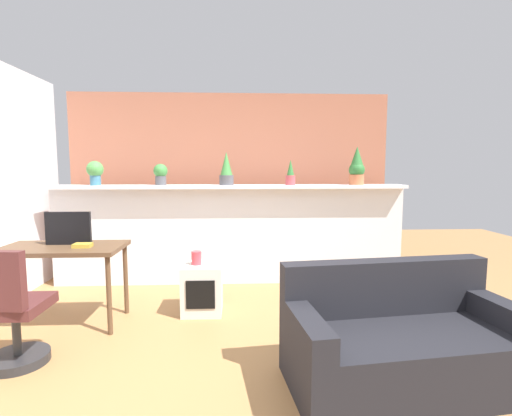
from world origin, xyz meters
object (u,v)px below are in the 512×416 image
potted_plant_4 (357,167)px  tv_monitor (68,228)px  potted_plant_2 (226,170)px  couch (401,343)px  vase_on_shelf (196,258)px  potted_plant_3 (290,174)px  office_chair (10,317)px  potted_plant_1 (161,174)px  book_on_desk (83,245)px  side_cube_shelf (202,288)px  desk (62,255)px  potted_plant_0 (95,171)px

potted_plant_4 → tv_monitor: bearing=-160.0°
potted_plant_2 → couch: potted_plant_2 is taller
vase_on_shelf → potted_plant_3: bearing=41.0°
tv_monitor → office_chair: (-0.07, -0.86, -0.52)m
potted_plant_1 → book_on_desk: potted_plant_1 is taller
potted_plant_4 → tv_monitor: size_ratio=1.16×
vase_on_shelf → tv_monitor: bearing=-172.5°
potted_plant_2 → couch: size_ratio=0.25×
potted_plant_1 → side_cube_shelf: 1.62m
potted_plant_4 → potted_plant_1: bearing=-179.8°
potted_plant_2 → desk: bearing=-141.9°
potted_plant_1 → potted_plant_3: bearing=-1.2°
potted_plant_2 → side_cube_shelf: bearing=-103.5°
potted_plant_1 → vase_on_shelf: potted_plant_1 is taller
desk → tv_monitor: bearing=67.6°
potted_plant_1 → desk: bearing=-119.5°
potted_plant_3 → office_chair: size_ratio=0.35×
vase_on_shelf → couch: (1.54, -1.35, -0.28)m
potted_plant_4 → side_cube_shelf: potted_plant_4 is taller
potted_plant_0 → couch: potted_plant_0 is taller
potted_plant_2 → tv_monitor: potted_plant_2 is taller
potted_plant_3 → vase_on_shelf: bearing=-139.0°
potted_plant_0 → potted_plant_1: potted_plant_0 is taller
book_on_desk → couch: couch is taller
potted_plant_3 → office_chair: bearing=-139.9°
couch → potted_plant_1: bearing=131.8°
potted_plant_0 → potted_plant_3: bearing=-0.4°
potted_plant_1 → vase_on_shelf: size_ratio=1.94×
potted_plant_4 → vase_on_shelf: bearing=-153.1°
potted_plant_0 → desk: size_ratio=0.27×
tv_monitor → side_cube_shelf: (1.24, 0.16, -0.66)m
potted_plant_3 → office_chair: 3.21m
couch → desk: bearing=158.0°
tv_monitor → vase_on_shelf: size_ratio=3.08×
desk → vase_on_shelf: (1.22, 0.24, -0.10)m
potted_plant_1 → potted_plant_2: size_ratio=0.64×
book_on_desk → office_chair: bearing=-108.8°
book_on_desk → vase_on_shelf: bearing=16.2°
potted_plant_3 → tv_monitor: (-2.26, -1.09, -0.49)m
desk → tv_monitor: 0.26m
side_cube_shelf → potted_plant_1: bearing=121.2°
desk → vase_on_shelf: 1.24m
potted_plant_0 → side_cube_shelf: potted_plant_0 is taller
potted_plant_3 → couch: 2.58m
desk → potted_plant_1: bearing=60.5°
potted_plant_3 → side_cube_shelf: bearing=-137.5°
tv_monitor → couch: tv_monitor is taller
potted_plant_2 → couch: bearing=-61.2°
tv_monitor → potted_plant_1: bearing=60.0°
potted_plant_0 → potted_plant_4: (3.25, 0.02, 0.05)m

